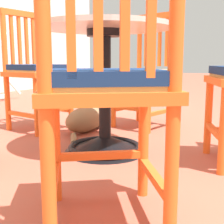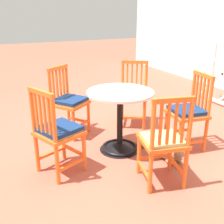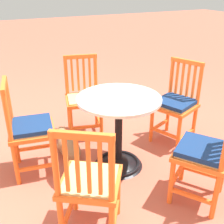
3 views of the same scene
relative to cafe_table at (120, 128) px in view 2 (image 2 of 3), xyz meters
The scene contains 8 objects.
ground_plane 0.31m from the cafe_table, 111.38° to the right, with size 24.00×24.00×0.00m, color #AD5642.
cafe_table is the anchor object (origin of this frame).
orange_chair_at_corner 0.79m from the cafe_table, ahead, with size 0.48×0.48×0.91m.
orange_chair_by_planter 0.83m from the cafe_table, 69.15° to the left, with size 0.46×0.46×0.91m.
orange_chair_near_fence 0.85m from the cafe_table, 139.33° to the left, with size 0.55×0.55×0.91m.
orange_chair_facing_out 0.82m from the cafe_table, 150.72° to the right, with size 0.56×0.56×0.91m.
orange_chair_tucked_in 0.81m from the cafe_table, 78.45° to the right, with size 0.52×0.52×0.91m.
tabby_cat 0.60m from the cafe_table, 42.20° to the left, with size 0.72×0.29×0.23m.
Camera 2 is at (2.68, -1.27, 1.59)m, focal length 44.07 mm.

